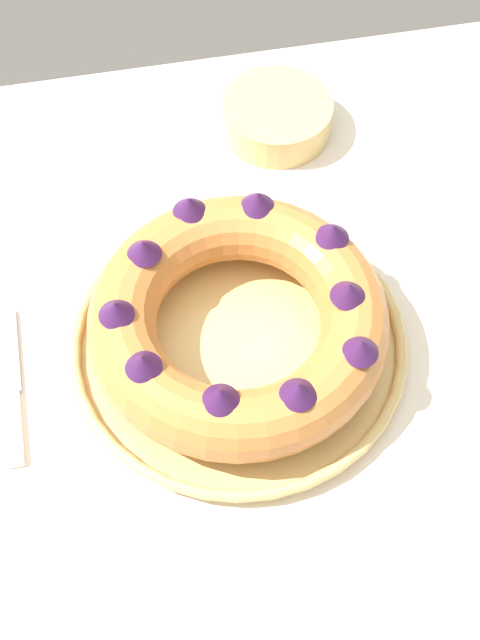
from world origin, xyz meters
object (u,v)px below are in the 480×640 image
Objects in this scene: serving_dish at (240,343)px; side_bowl at (277,117)px; cake_knife at (12,395)px; bundt_cake at (240,319)px.

side_bowl is (0.10, 0.29, 0.01)m from serving_dish.
side_bowl is at bearing 35.73° from cake_knife.
serving_dish is 0.31m from side_bowl.
bundt_cake is (0.00, 0.00, 0.05)m from serving_dish.
serving_dish is 1.16× the size of bundt_cake.
cake_knife is 0.45m from side_bowl.
cake_knife is (-0.23, -0.01, -0.05)m from bundt_cake.
serving_dish is 0.23m from cake_knife.
cake_knife is (-0.23, -0.01, -0.01)m from serving_dish.
bundt_cake reaches higher than serving_dish.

